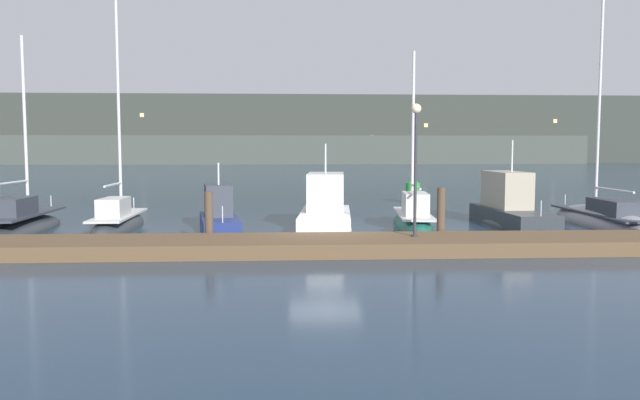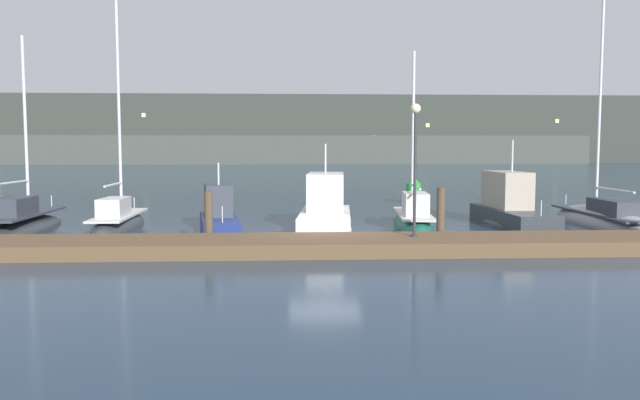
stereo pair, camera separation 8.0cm
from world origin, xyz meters
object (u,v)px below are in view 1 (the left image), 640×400
(motorboat_berth_6, at_px, (510,215))
(channel_buoy, at_px, (413,192))
(motorboat_berth_4, at_px, (325,221))
(motorboat_berth_3, at_px, (219,224))
(sailboat_berth_2, at_px, (118,225))
(sailboat_berth_7, at_px, (603,223))
(dock_lamppost, at_px, (416,149))
(sailboat_berth_1, at_px, (23,228))
(sailboat_berth_5, at_px, (413,223))

(motorboat_berth_6, distance_m, channel_buoy, 10.79)
(motorboat_berth_4, bearing_deg, channel_buoy, 63.38)
(motorboat_berth_6, bearing_deg, motorboat_berth_3, -173.67)
(sailboat_berth_2, distance_m, sailboat_berth_7, 20.35)
(sailboat_berth_2, distance_m, motorboat_berth_3, 4.35)
(motorboat_berth_4, distance_m, sailboat_berth_7, 11.99)
(motorboat_berth_6, relative_size, dock_lamppost, 1.58)
(sailboat_berth_2, xyz_separation_m, motorboat_berth_3, (4.21, -1.09, 0.13))
(motorboat_berth_3, xyz_separation_m, motorboat_berth_6, (12.21, 1.36, 0.14))
(sailboat_berth_1, relative_size, motorboat_berth_4, 1.27)
(dock_lamppost, bearing_deg, sailboat_berth_1, 160.25)
(dock_lamppost, bearing_deg, sailboat_berth_5, 78.69)
(sailboat_berth_7, bearing_deg, sailboat_berth_5, -178.79)
(sailboat_berth_1, xyz_separation_m, sailboat_berth_2, (3.48, 0.82, -0.01))
(sailboat_berth_2, distance_m, channel_buoy, 18.03)
(dock_lamppost, bearing_deg, sailboat_berth_7, 32.64)
(sailboat_berth_2, bearing_deg, motorboat_berth_3, -14.56)
(sailboat_berth_2, distance_m, motorboat_berth_4, 8.49)
(motorboat_berth_4, distance_m, sailboat_berth_5, 3.84)
(sailboat_berth_5, distance_m, dock_lamppost, 6.71)
(motorboat_berth_3, xyz_separation_m, sailboat_berth_7, (16.14, 1.09, -0.19))
(sailboat_berth_5, xyz_separation_m, channel_buoy, (2.25, 11.03, 0.52))
(motorboat_berth_3, xyz_separation_m, motorboat_berth_4, (4.21, 0.03, 0.11))
(sailboat_berth_7, xyz_separation_m, channel_buoy, (-5.96, 10.86, 0.57))
(sailboat_berth_7, bearing_deg, dock_lamppost, -147.36)
(motorboat_berth_4, bearing_deg, sailboat_berth_2, 172.78)
(sailboat_berth_2, xyz_separation_m, sailboat_berth_7, (20.35, -0.00, -0.06))
(sailboat_berth_1, xyz_separation_m, channel_buoy, (17.87, 11.68, 0.51))
(motorboat_berth_3, bearing_deg, sailboat_berth_2, 165.44)
(sailboat_berth_5, distance_m, sailboat_berth_7, 8.21)
(motorboat_berth_6, relative_size, sailboat_berth_7, 0.62)
(sailboat_berth_1, xyz_separation_m, sailboat_berth_5, (15.62, 0.64, -0.01))
(motorboat_berth_3, relative_size, sailboat_berth_7, 0.46)
(sailboat_berth_2, xyz_separation_m, motorboat_berth_6, (16.42, 0.26, 0.26))
(sailboat_berth_2, height_order, motorboat_berth_4, sailboat_berth_2)
(sailboat_berth_5, xyz_separation_m, sailboat_berth_7, (8.21, 0.17, -0.06))
(sailboat_berth_1, relative_size, sailboat_berth_7, 0.76)
(channel_buoy, xyz_separation_m, dock_lamppost, (-3.42, -16.87, 2.59))
(sailboat_berth_2, bearing_deg, motorboat_berth_6, 0.92)
(sailboat_berth_1, bearing_deg, motorboat_berth_4, -1.18)
(sailboat_berth_2, xyz_separation_m, motorboat_berth_4, (8.42, -1.07, 0.24))
(sailboat_berth_2, bearing_deg, sailboat_berth_7, -0.01)
(motorboat_berth_4, height_order, dock_lamppost, dock_lamppost)
(sailboat_berth_5, bearing_deg, sailboat_berth_2, 179.16)
(sailboat_berth_1, distance_m, sailboat_berth_5, 15.63)
(sailboat_berth_1, bearing_deg, dock_lamppost, -19.75)
(sailboat_berth_2, height_order, dock_lamppost, sailboat_berth_2)
(channel_buoy, relative_size, dock_lamppost, 0.43)
(motorboat_berth_3, bearing_deg, motorboat_berth_4, 0.35)
(sailboat_berth_7, bearing_deg, channel_buoy, 118.76)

